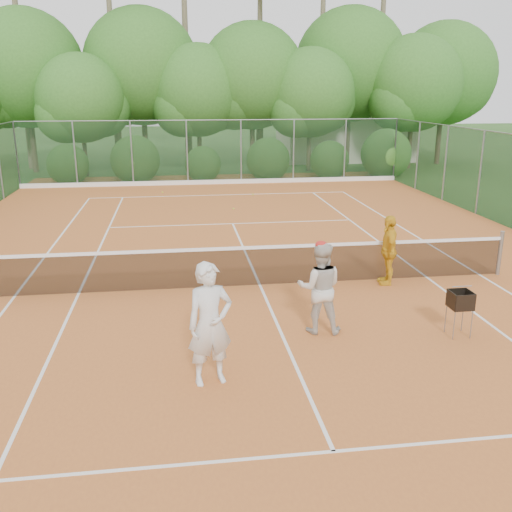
{
  "coord_description": "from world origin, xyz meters",
  "views": [
    {
      "loc": [
        -1.84,
        -12.42,
        4.44
      ],
      "look_at": [
        -0.26,
        -1.2,
        1.1
      ],
      "focal_mm": 40.0,
      "sensor_mm": 36.0,
      "label": 1
    }
  ],
  "objects_px": {
    "player_center_grp": "(320,288)",
    "ball_hopper": "(461,301)",
    "player_white": "(210,324)",
    "player_yellow": "(388,250)"
  },
  "relations": [
    {
      "from": "player_white",
      "to": "player_center_grp",
      "type": "height_order",
      "value": "player_white"
    },
    {
      "from": "ball_hopper",
      "to": "player_white",
      "type": "bearing_deg",
      "value": 178.46
    },
    {
      "from": "player_center_grp",
      "to": "player_yellow",
      "type": "xyz_separation_m",
      "value": [
        2.26,
        2.47,
        -0.05
      ]
    },
    {
      "from": "player_yellow",
      "to": "ball_hopper",
      "type": "distance_m",
      "value": 3.02
    },
    {
      "from": "player_white",
      "to": "ball_hopper",
      "type": "height_order",
      "value": "player_white"
    },
    {
      "from": "player_center_grp",
      "to": "player_yellow",
      "type": "relative_size",
      "value": 1.08
    },
    {
      "from": "player_white",
      "to": "player_center_grp",
      "type": "xyz_separation_m",
      "value": [
        2.13,
        1.66,
        -0.1
      ]
    },
    {
      "from": "player_center_grp",
      "to": "ball_hopper",
      "type": "height_order",
      "value": "player_center_grp"
    },
    {
      "from": "player_white",
      "to": "ball_hopper",
      "type": "distance_m",
      "value": 4.79
    },
    {
      "from": "player_center_grp",
      "to": "player_yellow",
      "type": "distance_m",
      "value": 3.34
    }
  ]
}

